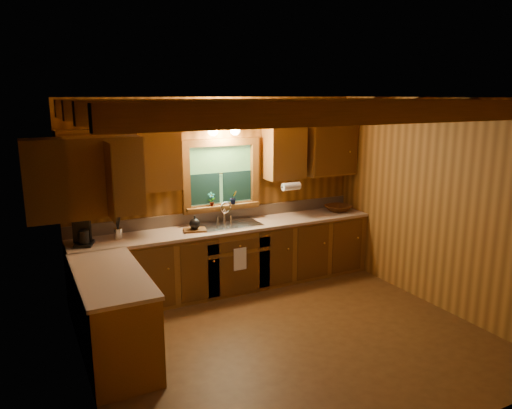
{
  "coord_description": "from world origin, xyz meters",
  "views": [
    {
      "loc": [
        -2.52,
        -4.21,
        2.63
      ],
      "look_at": [
        0.0,
        0.8,
        1.35
      ],
      "focal_mm": 33.94,
      "sensor_mm": 36.0,
      "label": 1
    }
  ],
  "objects_px": {
    "coffee_maker": "(82,230)",
    "wicker_basket": "(338,208)",
    "sink": "(229,228)",
    "cutting_board": "(195,230)"
  },
  "relations": [
    {
      "from": "sink",
      "to": "cutting_board",
      "type": "xyz_separation_m",
      "value": [
        -0.52,
        -0.06,
        0.06
      ]
    },
    {
      "from": "sink",
      "to": "coffee_maker",
      "type": "height_order",
      "value": "coffee_maker"
    },
    {
      "from": "sink",
      "to": "coffee_maker",
      "type": "xyz_separation_m",
      "value": [
        -1.89,
        -0.03,
        0.22
      ]
    },
    {
      "from": "coffee_maker",
      "to": "cutting_board",
      "type": "bearing_deg",
      "value": 16.84
    },
    {
      "from": "coffee_maker",
      "to": "wicker_basket",
      "type": "height_order",
      "value": "coffee_maker"
    },
    {
      "from": "sink",
      "to": "wicker_basket",
      "type": "bearing_deg",
      "value": -0.26
    },
    {
      "from": "sink",
      "to": "wicker_basket",
      "type": "height_order",
      "value": "sink"
    },
    {
      "from": "coffee_maker",
      "to": "wicker_basket",
      "type": "distance_m",
      "value": 3.69
    },
    {
      "from": "coffee_maker",
      "to": "wicker_basket",
      "type": "bearing_deg",
      "value": 18.68
    },
    {
      "from": "sink",
      "to": "cutting_board",
      "type": "distance_m",
      "value": 0.52
    }
  ]
}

